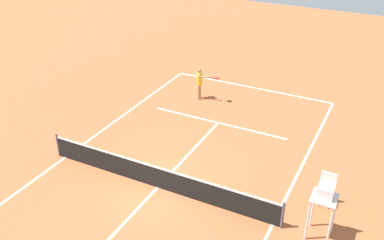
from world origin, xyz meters
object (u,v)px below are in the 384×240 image
at_px(player_serving, 200,81).
at_px(umpire_chair, 325,197).
at_px(tennis_ball, 196,123).
at_px(courtside_chair_mid, 327,192).

height_order(player_serving, umpire_chair, umpire_chair).
distance_m(tennis_ball, courtside_chair_mid, 7.64).
height_order(player_serving, tennis_ball, player_serving).
height_order(player_serving, courtside_chair_mid, player_serving).
xyz_separation_m(tennis_ball, umpire_chair, (-7.03, 4.99, 1.57)).
distance_m(tennis_ball, umpire_chair, 8.77).
bearing_deg(player_serving, tennis_ball, 8.97).
bearing_deg(umpire_chair, tennis_ball, -35.37).
relative_size(tennis_ball, umpire_chair, 0.03).
xyz_separation_m(umpire_chair, courtside_chair_mid, (0.13, -1.76, -1.07)).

